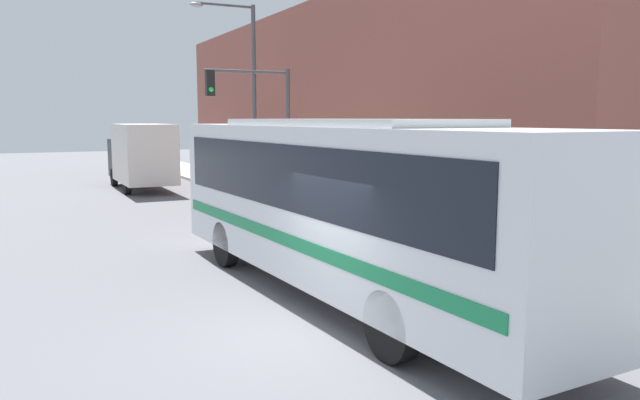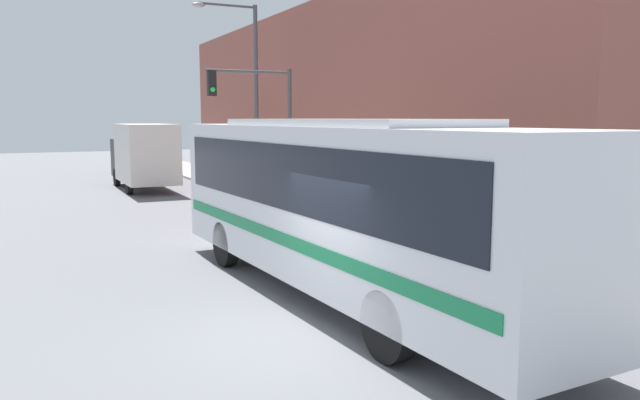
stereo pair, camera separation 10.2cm
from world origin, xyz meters
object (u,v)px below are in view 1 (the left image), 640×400
at_px(city_bus, 343,195).
at_px(street_lamp, 246,84).
at_px(delivery_truck, 141,154).
at_px(traffic_light_pole, 260,112).
at_px(fire_hydrant, 391,225).

distance_m(city_bus, street_lamp, 16.08).
relative_size(city_bus, delivery_truck, 1.72).
xyz_separation_m(delivery_truck, traffic_light_pole, (2.75, -8.77, 1.96)).
bearing_deg(delivery_truck, city_bus, -89.90).
relative_size(traffic_light_pole, street_lamp, 0.64).
bearing_deg(street_lamp, fire_hydrant, -89.50).
xyz_separation_m(city_bus, fire_hydrant, (3.71, 4.05, -1.49)).
height_order(city_bus, delivery_truck, city_bus).
xyz_separation_m(city_bus, traffic_light_pole, (2.72, 11.51, 1.69)).
height_order(delivery_truck, traffic_light_pole, traffic_light_pole).
height_order(city_bus, fire_hydrant, city_bus).
bearing_deg(delivery_truck, fire_hydrant, -77.01).
bearing_deg(traffic_light_pole, street_lamp, 77.06).
xyz_separation_m(traffic_light_pole, street_lamp, (0.89, 3.89, 1.23)).
bearing_deg(city_bus, traffic_light_pole, 73.95).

